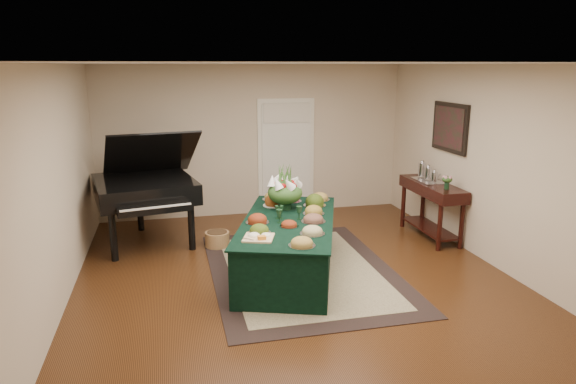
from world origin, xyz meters
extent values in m
plane|color=black|center=(0.00, 0.00, 0.00)|extent=(6.00, 6.00, 0.00)
cube|color=black|center=(0.15, 0.10, 0.01)|extent=(2.39, 3.35, 0.01)
cube|color=#BCB18D|center=(0.15, 0.10, 0.01)|extent=(1.91, 2.87, 0.01)
cube|color=white|center=(0.60, 2.98, 1.05)|extent=(1.05, 0.04, 2.10)
cube|color=white|center=(0.60, 2.96, 1.00)|extent=(0.90, 0.06, 2.00)
cube|color=black|center=(-0.05, 0.08, 0.36)|extent=(1.81, 2.60, 0.72)
cube|color=black|center=(-0.05, 0.08, 0.72)|extent=(1.88, 2.68, 0.02)
cylinder|color=silver|center=(0.47, 0.66, 0.74)|extent=(0.32, 0.32, 0.01)
ellipsoid|color=#465D18|center=(0.47, 0.66, 0.81)|extent=(0.26, 0.26, 0.12)
cylinder|color=#B7C1B7|center=(-0.10, 0.80, 0.74)|extent=(0.29, 0.29, 0.01)
ellipsoid|color=brown|center=(-0.10, 0.80, 0.80)|extent=(0.24, 0.24, 0.12)
cylinder|color=silver|center=(-0.46, 0.04, 0.74)|extent=(0.30, 0.30, 0.01)
ellipsoid|color=maroon|center=(-0.46, 0.04, 0.79)|extent=(0.25, 0.25, 0.08)
cylinder|color=silver|center=(-0.13, -0.92, 0.74)|extent=(0.30, 0.30, 0.01)
ellipsoid|color=#B18D3F|center=(-0.13, -0.92, 0.78)|extent=(0.25, 0.25, 0.07)
cylinder|color=silver|center=(-0.04, 1.12, 0.74)|extent=(0.31, 0.31, 0.01)
ellipsoid|color=#B18D3F|center=(-0.04, 1.12, 0.79)|extent=(0.25, 0.25, 0.08)
cylinder|color=silver|center=(0.64, 0.94, 0.74)|extent=(0.30, 0.30, 0.01)
ellipsoid|color=#B18D3F|center=(0.64, 0.94, 0.79)|extent=(0.24, 0.24, 0.08)
cylinder|color=silver|center=(0.34, 0.26, 0.74)|extent=(0.29, 0.29, 0.01)
ellipsoid|color=#A88331|center=(0.34, 0.26, 0.79)|extent=(0.24, 0.24, 0.08)
cylinder|color=silver|center=(0.24, -0.08, 0.74)|extent=(0.32, 0.32, 0.01)
ellipsoid|color=brown|center=(0.24, -0.08, 0.78)|extent=(0.26, 0.26, 0.07)
cylinder|color=silver|center=(0.22, 0.96, 0.74)|extent=(0.27, 0.27, 0.01)
ellipsoid|color=#CF6778|center=(0.22, 0.96, 0.78)|extent=(0.23, 0.23, 0.07)
cylinder|color=silver|center=(-0.51, -0.37, 0.74)|extent=(0.28, 0.28, 0.01)
ellipsoid|color=#465D18|center=(-0.51, -0.37, 0.78)|extent=(0.23, 0.23, 0.08)
cylinder|color=silver|center=(-0.11, -0.20, 0.74)|extent=(0.24, 0.24, 0.01)
ellipsoid|color=maroon|center=(-0.11, -0.20, 0.77)|extent=(0.20, 0.20, 0.05)
cylinder|color=silver|center=(0.09, -0.55, 0.74)|extent=(0.30, 0.30, 0.01)
ellipsoid|color=#C7B97C|center=(0.09, -0.55, 0.78)|extent=(0.25, 0.25, 0.07)
cube|color=tan|center=(-0.55, -0.56, 0.74)|extent=(0.43, 0.43, 0.02)
ellipsoid|color=white|center=(-0.60, -0.50, 0.79)|extent=(0.14, 0.14, 0.08)
ellipsoid|color=white|center=(-0.46, -0.53, 0.79)|extent=(0.12, 0.12, 0.07)
cube|color=orange|center=(-0.53, -0.65, 0.78)|extent=(0.09, 0.07, 0.05)
cylinder|color=black|center=(0.03, 0.61, 0.83)|extent=(0.19, 0.19, 0.19)
ellipsoid|color=#325C24|center=(0.03, 0.61, 0.96)|extent=(0.48, 0.48, 0.31)
cylinder|color=black|center=(-2.32, 1.07, 0.35)|extent=(0.10, 0.10, 0.70)
cylinder|color=black|center=(-1.24, 1.28, 0.35)|extent=(0.10, 0.10, 0.70)
cylinder|color=black|center=(-2.02, 2.41, 0.35)|extent=(0.10, 0.10, 0.70)
cube|color=black|center=(-1.89, 1.77, 0.86)|extent=(1.67, 1.75, 0.30)
cube|color=black|center=(-1.73, 0.93, 0.75)|extent=(1.03, 0.41, 0.10)
cube|color=black|center=(-1.77, 1.95, 1.36)|extent=(1.53, 1.33, 0.78)
cylinder|color=olive|center=(-0.86, 1.31, 0.11)|extent=(0.37, 0.37, 0.23)
cylinder|color=black|center=(2.31, 0.38, 0.35)|extent=(0.07, 0.07, 0.71)
cylinder|color=black|center=(2.68, 0.38, 0.35)|extent=(0.07, 0.07, 0.71)
cylinder|color=black|center=(2.31, 1.59, 0.35)|extent=(0.07, 0.07, 0.71)
cylinder|color=black|center=(2.68, 1.59, 0.35)|extent=(0.07, 0.07, 0.71)
cube|color=black|center=(2.50, 0.99, 0.80)|extent=(0.45, 1.43, 0.18)
cube|color=black|center=(2.50, 0.99, 0.15)|extent=(0.38, 1.25, 0.03)
cube|color=silver|center=(2.50, 1.14, 0.89)|extent=(0.34, 0.58, 0.02)
cylinder|color=black|center=(2.50, 0.58, 0.94)|extent=(0.07, 0.07, 0.11)
ellipsoid|color=pink|center=(2.50, 0.58, 1.04)|extent=(0.17, 0.17, 0.11)
cube|color=black|center=(2.72, 0.99, 1.75)|extent=(0.04, 0.95, 0.75)
cube|color=#491321|center=(2.69, 0.99, 1.75)|extent=(0.01, 0.82, 0.62)
camera|label=1|loc=(-1.52, -6.10, 2.68)|focal=32.00mm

